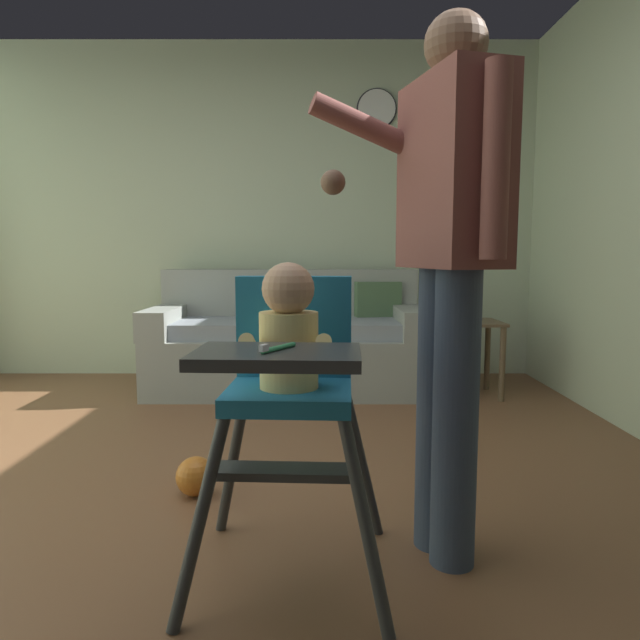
% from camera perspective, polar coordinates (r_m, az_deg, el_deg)
% --- Properties ---
extents(ground, '(6.11, 6.72, 0.10)m').
position_cam_1_polar(ground, '(2.35, -14.42, -19.41)').
color(ground, brown).
extents(wall_far, '(5.31, 0.06, 2.62)m').
position_cam_1_polar(wall_far, '(4.68, -6.76, 10.66)').
color(wall_far, beige).
rests_on(wall_far, ground).
extents(couch, '(1.95, 0.86, 0.86)m').
position_cam_1_polar(couch, '(4.17, -2.81, -2.30)').
color(couch, gray).
rests_on(couch, ground).
extents(high_chair, '(0.64, 0.75, 0.96)m').
position_cam_1_polar(high_chair, '(1.67, -2.81, -4.38)').
color(high_chair, '#303234').
rests_on(high_chair, ground).
extents(adult_standing, '(0.59, 0.49, 1.69)m').
position_cam_1_polar(adult_standing, '(1.81, 13.01, 5.93)').
color(adult_standing, '#37445B').
rests_on(adult_standing, ground).
extents(toy_ball, '(0.16, 0.16, 0.16)m').
position_cam_1_polar(toy_ball, '(2.45, -12.09, -15.01)').
color(toy_ball, orange).
rests_on(toy_ball, ground).
extents(side_table, '(0.40, 0.40, 0.52)m').
position_cam_1_polar(side_table, '(4.06, 15.07, -2.07)').
color(side_table, brown).
rests_on(side_table, ground).
extents(sippy_cup, '(0.07, 0.07, 0.10)m').
position_cam_1_polar(sippy_cup, '(4.03, 15.04, 0.60)').
color(sippy_cup, orange).
rests_on(sippy_cup, side_table).
extents(wall_clock, '(0.31, 0.04, 0.31)m').
position_cam_1_polar(wall_clock, '(4.75, 5.95, 20.25)').
color(wall_clock, white).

